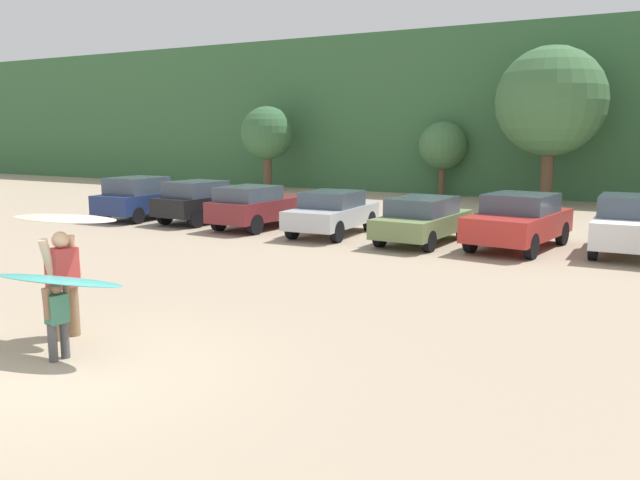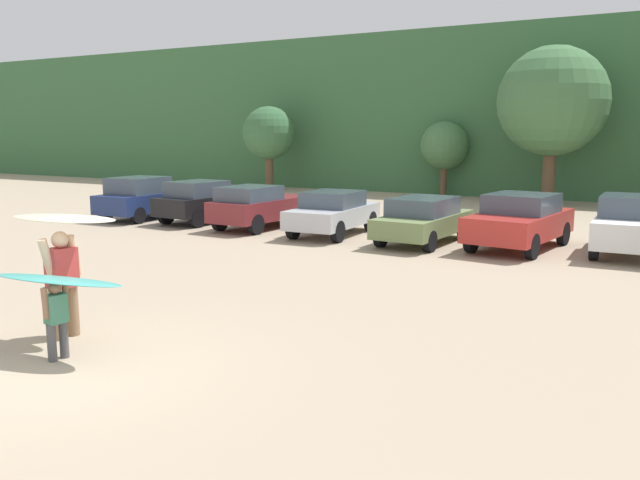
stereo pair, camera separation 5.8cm
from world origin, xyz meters
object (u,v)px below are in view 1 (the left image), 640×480
(parked_car_navy, at_px, (142,198))
(person_child, at_px, (57,316))
(parked_car_black, at_px, (203,201))
(parked_car_silver, at_px, (332,212))
(person_adult, at_px, (63,278))
(surfboard_cream, at_px, (63,218))
(parked_car_white, at_px, (630,224))
(surfboard_teal, at_px, (58,280))
(parked_car_red, at_px, (519,220))
(parked_car_olive_green, at_px, (423,219))
(parked_car_maroon, at_px, (258,206))

(parked_car_navy, bearing_deg, person_child, -142.28)
(parked_car_black, relative_size, parked_car_silver, 0.99)
(person_adult, height_order, surfboard_cream, surfboard_cream)
(person_child, distance_m, surfboard_cream, 1.78)
(parked_car_silver, xyz_separation_m, person_adult, (1.35, -12.03, 0.25))
(parked_car_white, relative_size, surfboard_teal, 1.66)
(parked_car_silver, bearing_deg, parked_car_red, -89.10)
(parked_car_navy, bearing_deg, parked_car_silver, -91.97)
(parked_car_white, height_order, surfboard_cream, surfboard_cream)
(parked_car_olive_green, bearing_deg, parked_car_maroon, 92.21)
(parked_car_silver, bearing_deg, person_child, -173.43)
(person_adult, relative_size, surfboard_cream, 0.86)
(parked_car_silver, relative_size, parked_car_red, 0.93)
(parked_car_black, xyz_separation_m, surfboard_cream, (7.13, -12.28, 1.19))
(parked_car_maroon, distance_m, surfboard_cream, 12.80)
(parked_car_navy, height_order, person_adult, person_adult)
(parked_car_white, distance_m, surfboard_teal, 15.30)
(parked_car_black, height_order, surfboard_cream, surfboard_cream)
(parked_car_navy, relative_size, parked_car_black, 1.00)
(parked_car_navy, xyz_separation_m, surfboard_teal, (10.59, -12.67, 0.35))
(parked_car_white, bearing_deg, person_child, 152.30)
(parked_car_maroon, bearing_deg, surfboard_teal, -155.64)
(person_child, bearing_deg, parked_car_maroon, -63.10)
(parked_car_olive_green, bearing_deg, parked_car_black, 90.44)
(parked_car_navy, distance_m, parked_car_silver, 8.54)
(parked_car_black, relative_size, parked_car_maroon, 0.99)
(parked_car_black, bearing_deg, parked_car_red, -85.20)
(parked_car_navy, height_order, parked_car_olive_green, parked_car_navy)
(person_adult, height_order, person_child, person_adult)
(parked_car_black, xyz_separation_m, parked_car_silver, (5.77, -0.31, -0.06))
(parked_car_black, bearing_deg, surfboard_cream, -145.50)
(parked_car_maroon, xyz_separation_m, parked_car_olive_green, (6.24, -0.07, -0.06))
(parked_car_olive_green, relative_size, parked_car_white, 1.05)
(parked_car_silver, bearing_deg, surfboard_teal, -173.78)
(parked_car_silver, height_order, person_child, parked_car_silver)
(parked_car_maroon, relative_size, surfboard_teal, 1.73)
(parked_car_silver, xyz_separation_m, parked_car_red, (6.04, 0.41, 0.07))
(surfboard_cream, bearing_deg, parked_car_white, -131.61)
(parked_car_navy, distance_m, person_child, 16.68)
(parked_car_red, bearing_deg, parked_car_maroon, 99.54)
(parked_car_navy, bearing_deg, parked_car_black, -85.16)
(parked_car_white, height_order, person_adult, person_adult)
(parked_car_navy, xyz_separation_m, parked_car_black, (2.77, 0.34, -0.02))
(parked_car_red, relative_size, person_child, 3.74)
(parked_car_black, bearing_deg, parked_car_maroon, -92.09)
(parked_car_maroon, distance_m, parked_car_red, 9.07)
(parked_car_olive_green, distance_m, person_adult, 12.12)
(parked_car_navy, relative_size, surfboard_cream, 1.96)
(parked_car_silver, relative_size, surfboard_teal, 1.72)
(parked_car_olive_green, xyz_separation_m, surfboard_teal, (-1.17, -12.62, 0.44))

